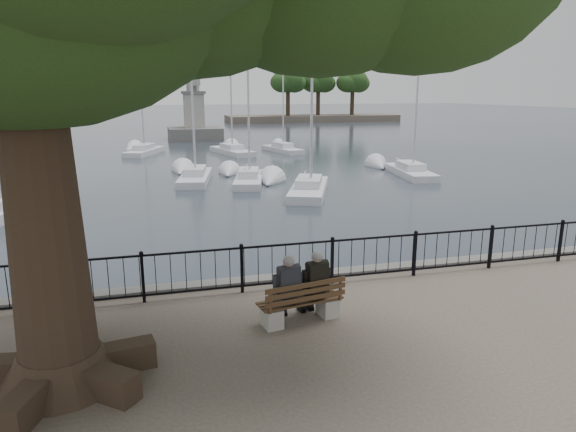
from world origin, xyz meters
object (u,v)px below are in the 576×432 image
object	(u,v)px
person_left	(286,291)
lighthouse	(8,23)
lion_monument	(194,120)
bench	(301,307)
person_right	(314,286)

from	to	relation	value
person_left	lighthouse	bearing A→B (deg)	105.99
lighthouse	lion_monument	bearing A→B (deg)	-31.09
lighthouse	lion_monument	xyz separation A→B (m)	(20.00, -12.06, -10.76)
bench	lighthouse	bearing A→B (deg)	106.23
lighthouse	lion_monument	size ratio (longest dim) A/B	3.62
lion_monument	person_left	bearing A→B (deg)	-92.89
person_left	lighthouse	size ratio (longest dim) A/B	0.04
person_left	person_right	bearing A→B (deg)	10.17
bench	person_right	size ratio (longest dim) A/B	1.24
lighthouse	person_left	bearing A→B (deg)	-74.01
person_right	lion_monument	bearing A→B (deg)	87.76
person_left	lion_monument	xyz separation A→B (m)	(2.48, 49.08, 0.48)
lighthouse	lion_monument	distance (m)	25.71
bench	person_left	bearing A→B (deg)	171.60
person_right	lighthouse	xyz separation A→B (m)	(-18.09, 61.04, 11.24)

